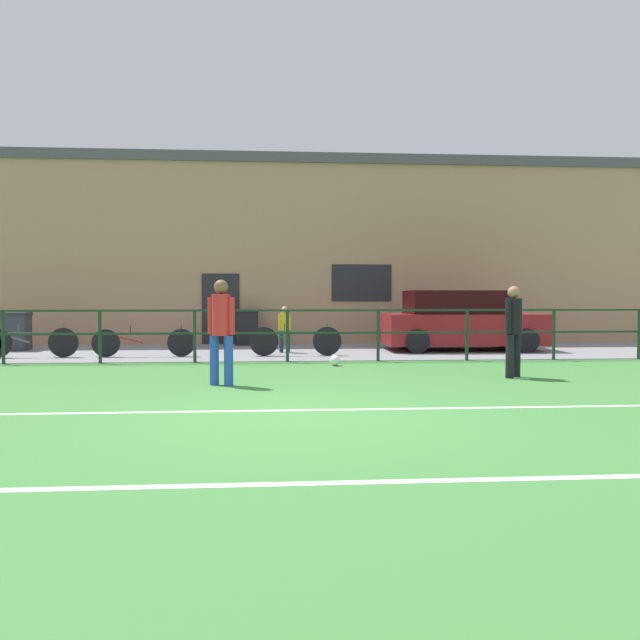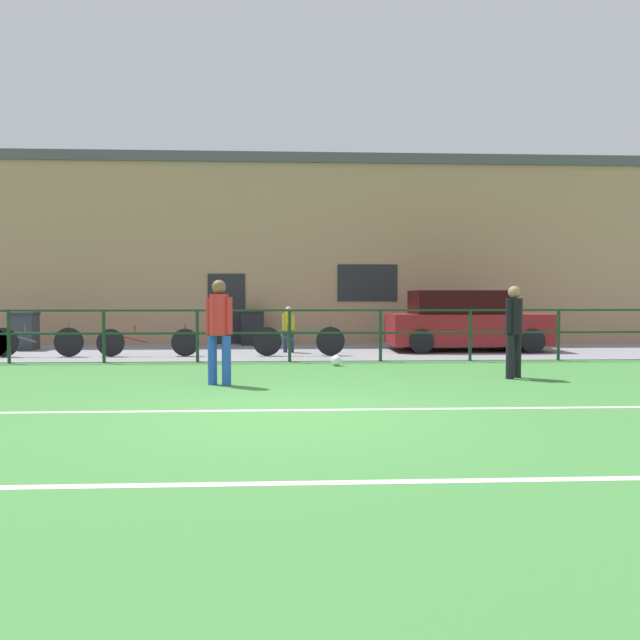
{
  "view_description": "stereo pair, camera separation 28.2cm",
  "coord_description": "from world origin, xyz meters",
  "px_view_note": "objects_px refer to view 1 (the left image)",
  "views": [
    {
      "loc": [
        -0.29,
        -7.56,
        1.44
      ],
      "look_at": [
        0.57,
        4.01,
        0.99
      ],
      "focal_mm": 34.95,
      "sensor_mm": 36.0,
      "label": 1
    },
    {
      "loc": [
        -0.01,
        -7.58,
        1.44
      ],
      "look_at": [
        0.57,
        4.01,
        0.99
      ],
      "focal_mm": 34.95,
      "sensor_mm": 36.0,
      "label": 2
    }
  ],
  "objects_px": {
    "bicycle_parked_0": "(30,342)",
    "parked_car_red": "(460,322)",
    "spectator_child": "(285,326)",
    "trash_bin_0": "(17,331)",
    "player_goalkeeper": "(513,326)",
    "soccer_ball_match": "(335,361)",
    "trash_bin_1": "(247,327)",
    "bicycle_parked_1": "(295,341)",
    "player_striker": "(221,326)",
    "bicycle_parked_2": "(143,342)"
  },
  "relations": [
    {
      "from": "player_striker",
      "to": "bicycle_parked_0",
      "type": "distance_m",
      "value": 6.71
    },
    {
      "from": "player_goalkeeper",
      "to": "parked_car_red",
      "type": "bearing_deg",
      "value": -136.95
    },
    {
      "from": "bicycle_parked_1",
      "to": "trash_bin_1",
      "type": "distance_m",
      "value": 3.54
    },
    {
      "from": "player_goalkeeper",
      "to": "soccer_ball_match",
      "type": "height_order",
      "value": "player_goalkeeper"
    },
    {
      "from": "player_striker",
      "to": "trash_bin_1",
      "type": "xyz_separation_m",
      "value": [
        0.07,
        7.98,
        -0.43
      ]
    },
    {
      "from": "player_striker",
      "to": "spectator_child",
      "type": "distance_m",
      "value": 5.69
    },
    {
      "from": "spectator_child",
      "to": "parked_car_red",
      "type": "relative_size",
      "value": 0.28
    },
    {
      "from": "spectator_child",
      "to": "trash_bin_1",
      "type": "relative_size",
      "value": 1.14
    },
    {
      "from": "player_striker",
      "to": "trash_bin_1",
      "type": "bearing_deg",
      "value": 110.48
    },
    {
      "from": "player_striker",
      "to": "parked_car_red",
      "type": "xyz_separation_m",
      "value": [
        5.72,
        5.94,
        -0.21
      ]
    },
    {
      "from": "player_goalkeeper",
      "to": "player_striker",
      "type": "relative_size",
      "value": 0.95
    },
    {
      "from": "soccer_ball_match",
      "to": "parked_car_red",
      "type": "bearing_deg",
      "value": 42.07
    },
    {
      "from": "bicycle_parked_2",
      "to": "trash_bin_0",
      "type": "distance_m",
      "value": 4.14
    },
    {
      "from": "bicycle_parked_1",
      "to": "spectator_child",
      "type": "bearing_deg",
      "value": 105.35
    },
    {
      "from": "bicycle_parked_2",
      "to": "bicycle_parked_0",
      "type": "bearing_deg",
      "value": -180.0
    },
    {
      "from": "parked_car_red",
      "to": "bicycle_parked_1",
      "type": "distance_m",
      "value": 4.56
    },
    {
      "from": "spectator_child",
      "to": "bicycle_parked_1",
      "type": "relative_size",
      "value": 0.53
    },
    {
      "from": "soccer_ball_match",
      "to": "parked_car_red",
      "type": "height_order",
      "value": "parked_car_red"
    },
    {
      "from": "spectator_child",
      "to": "trash_bin_0",
      "type": "relative_size",
      "value": 1.16
    },
    {
      "from": "soccer_ball_match",
      "to": "bicycle_parked_0",
      "type": "height_order",
      "value": "bicycle_parked_0"
    },
    {
      "from": "trash_bin_1",
      "to": "bicycle_parked_0",
      "type": "bearing_deg",
      "value": -145.72
    },
    {
      "from": "spectator_child",
      "to": "bicycle_parked_1",
      "type": "distance_m",
      "value": 0.97
    },
    {
      "from": "player_goalkeeper",
      "to": "parked_car_red",
      "type": "relative_size",
      "value": 0.39
    },
    {
      "from": "bicycle_parked_0",
      "to": "trash_bin_0",
      "type": "relative_size",
      "value": 2.17
    },
    {
      "from": "soccer_ball_match",
      "to": "spectator_child",
      "type": "distance_m",
      "value": 3.12
    },
    {
      "from": "trash_bin_0",
      "to": "trash_bin_1",
      "type": "height_order",
      "value": "trash_bin_1"
    },
    {
      "from": "spectator_child",
      "to": "bicycle_parked_0",
      "type": "height_order",
      "value": "spectator_child"
    },
    {
      "from": "spectator_child",
      "to": "soccer_ball_match",
      "type": "bearing_deg",
      "value": 96.99
    },
    {
      "from": "bicycle_parked_1",
      "to": "bicycle_parked_2",
      "type": "distance_m",
      "value": 3.55
    },
    {
      "from": "player_goalkeeper",
      "to": "soccer_ball_match",
      "type": "xyz_separation_m",
      "value": [
        -2.96,
        2.08,
        -0.81
      ]
    },
    {
      "from": "bicycle_parked_0",
      "to": "parked_car_red",
      "type": "bearing_deg",
      "value": 6.8
    },
    {
      "from": "bicycle_parked_0",
      "to": "bicycle_parked_2",
      "type": "bearing_deg",
      "value": 0.0
    },
    {
      "from": "bicycle_parked_0",
      "to": "trash_bin_1",
      "type": "distance_m",
      "value": 5.85
    },
    {
      "from": "player_striker",
      "to": "trash_bin_0",
      "type": "distance_m",
      "value": 8.86
    },
    {
      "from": "trash_bin_1",
      "to": "bicycle_parked_1",
      "type": "bearing_deg",
      "value": -68.63
    },
    {
      "from": "trash_bin_0",
      "to": "soccer_ball_match",
      "type": "bearing_deg",
      "value": -26.57
    },
    {
      "from": "player_striker",
      "to": "soccer_ball_match",
      "type": "height_order",
      "value": "player_striker"
    },
    {
      "from": "spectator_child",
      "to": "parked_car_red",
      "type": "distance_m",
      "value": 4.63
    },
    {
      "from": "bicycle_parked_2",
      "to": "spectator_child",
      "type": "bearing_deg",
      "value": 14.97
    },
    {
      "from": "bicycle_parked_2",
      "to": "trash_bin_0",
      "type": "xyz_separation_m",
      "value": [
        -3.65,
        1.95,
        0.16
      ]
    },
    {
      "from": "player_striker",
      "to": "bicycle_parked_2",
      "type": "distance_m",
      "value": 5.21
    },
    {
      "from": "bicycle_parked_2",
      "to": "parked_car_red",
      "type": "bearing_deg",
      "value": 8.97
    },
    {
      "from": "bicycle_parked_0",
      "to": "player_striker",
      "type": "bearing_deg",
      "value": -44.51
    },
    {
      "from": "bicycle_parked_1",
      "to": "player_striker",
      "type": "bearing_deg",
      "value": -106.12
    },
    {
      "from": "parked_car_red",
      "to": "bicycle_parked_1",
      "type": "xyz_separation_m",
      "value": [
        -4.37,
        -1.25,
        -0.38
      ]
    },
    {
      "from": "spectator_child",
      "to": "player_striker",
      "type": "bearing_deg",
      "value": 66.99
    },
    {
      "from": "player_striker",
      "to": "bicycle_parked_2",
      "type": "xyz_separation_m",
      "value": [
        -2.2,
        4.69,
        -0.61
      ]
    },
    {
      "from": "player_goalkeeper",
      "to": "trash_bin_1",
      "type": "distance_m",
      "value": 8.93
    },
    {
      "from": "soccer_ball_match",
      "to": "bicycle_parked_0",
      "type": "relative_size",
      "value": 0.1
    },
    {
      "from": "trash_bin_1",
      "to": "parked_car_red",
      "type": "bearing_deg",
      "value": -19.86
    }
  ]
}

